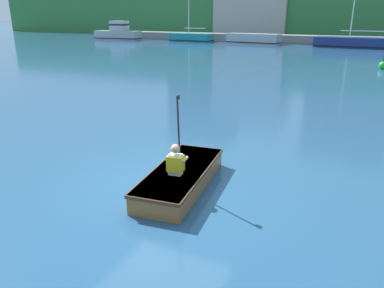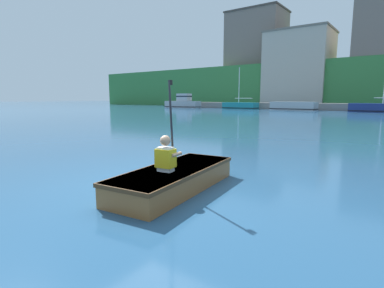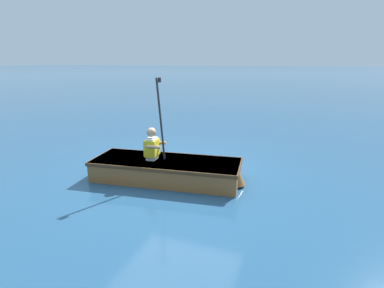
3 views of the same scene
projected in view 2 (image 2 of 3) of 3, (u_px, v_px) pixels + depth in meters
ground_plane at (151, 185)px, 5.38m from camera, size 300.00×300.00×0.00m
waterfront_warehouse_left at (256, 60)px, 58.77m from camera, size 10.62×7.80×18.05m
waterfront_office_block_center at (299, 70)px, 52.14m from camera, size 10.60×8.76×12.91m
marina_dock at (375, 107)px, 35.69m from camera, size 58.63×2.40×0.90m
moored_boat_dock_center_near at (183, 103)px, 48.53m from camera, size 6.18×2.12×2.29m
moored_boat_dock_east_end at (240, 106)px, 43.34m from camera, size 5.23×1.96×5.91m
moored_boat_outer_slip_west at (293, 106)px, 38.73m from camera, size 5.96×2.22×1.10m
rowboat_foreground at (176, 177)px, 5.12m from camera, size 1.28×2.82×0.37m
person_paddler at (166, 154)px, 4.80m from camera, size 0.38×0.37×1.46m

